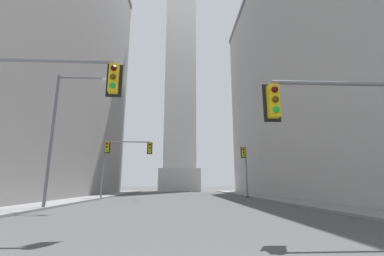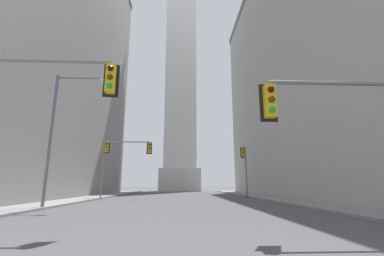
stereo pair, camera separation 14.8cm
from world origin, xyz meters
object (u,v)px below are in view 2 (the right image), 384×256
(traffic_light_near_right, at_px, (368,114))
(traffic_light_mid_left, at_px, (120,154))
(traffic_light_mid_right, at_px, (245,164))
(traffic_light_near_left, at_px, (14,94))
(street_lamp, at_px, (61,124))
(obelisk, at_px, (181,59))

(traffic_light_near_right, distance_m, traffic_light_mid_left, 24.04)
(traffic_light_mid_right, relative_size, traffic_light_mid_left, 0.97)
(traffic_light_near_left, distance_m, street_lamp, 8.02)
(traffic_light_mid_right, bearing_deg, obelisk, 104.96)
(traffic_light_near_right, distance_m, street_lamp, 16.80)
(obelisk, bearing_deg, street_lamp, -100.39)
(traffic_light_mid_right, relative_size, street_lamp, 0.68)
(traffic_light_near_left, relative_size, traffic_light_mid_right, 1.02)
(obelisk, bearing_deg, traffic_light_mid_left, -101.73)
(obelisk, height_order, traffic_light_near_right, obelisk)
(traffic_light_near_right, relative_size, traffic_light_mid_left, 0.93)
(traffic_light_near_left, bearing_deg, obelisk, 83.22)
(traffic_light_mid_right, distance_m, street_lamp, 20.93)
(traffic_light_near_left, distance_m, traffic_light_mid_left, 19.14)
(traffic_light_near_right, bearing_deg, traffic_light_mid_right, 86.09)
(traffic_light_near_left, bearing_deg, traffic_light_mid_right, 57.29)
(traffic_light_near_left, xyz_separation_m, traffic_light_mid_left, (-0.52, 19.14, 0.02))
(obelisk, height_order, street_lamp, obelisk)
(traffic_light_near_right, relative_size, traffic_light_near_left, 0.93)
(traffic_light_mid_right, bearing_deg, traffic_light_near_right, -93.91)
(traffic_light_near_left, bearing_deg, traffic_light_near_right, -5.49)
(street_lamp, bearing_deg, traffic_light_mid_left, 83.39)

